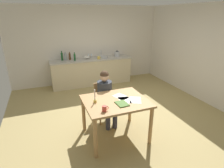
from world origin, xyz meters
name	(u,v)px	position (x,y,z in m)	size (l,w,h in m)	color
ground_plane	(116,114)	(0.00, 0.00, -0.02)	(5.20, 5.20, 0.04)	tan
wall_back	(88,45)	(0.00, 2.60, 1.30)	(5.20, 0.12, 2.60)	silver
wall_right	(205,54)	(2.60, 0.00, 1.30)	(0.12, 5.20, 2.60)	silver
kitchen_counter	(92,71)	(0.00, 2.24, 0.45)	(2.74, 0.64, 0.90)	beige
dining_table	(116,106)	(-0.37, -0.85, 0.68)	(1.18, 0.98, 0.80)	tan
chair_at_table	(104,100)	(-0.37, -0.11, 0.48)	(0.42, 0.42, 0.86)	tan
person_seated	(106,94)	(-0.36, -0.26, 0.68)	(0.33, 0.60, 1.19)	#333842
coffee_mug	(105,109)	(-0.70, -1.16, 0.85)	(0.11, 0.08, 0.10)	#D84C3F
candlestick	(95,99)	(-0.76, -0.80, 0.87)	(0.06, 0.06, 0.25)	gold
book_magazine	(122,104)	(-0.32, -1.04, 0.81)	(0.19, 0.25, 0.02)	#517735
paper_letter	(121,97)	(-0.21, -0.73, 0.80)	(0.21, 0.30, 0.00)	white
paper_bill	(125,100)	(-0.21, -0.91, 0.80)	(0.21, 0.30, 0.00)	white
paper_envelope	(135,100)	(-0.02, -0.97, 0.80)	(0.21, 0.30, 0.00)	white
sink_unit	(103,57)	(0.40, 2.24, 0.92)	(0.36, 0.36, 0.24)	#B2B7BC
bottle_oil	(62,56)	(-0.94, 2.33, 1.03)	(0.06, 0.06, 0.31)	#194C23
bottle_vinegar	(65,57)	(-0.84, 2.32, 1.02)	(0.07, 0.07, 0.27)	#8C999E
bottle_wine_red	(70,56)	(-0.70, 2.34, 1.01)	(0.06, 0.06, 0.26)	#593319
bottle_sauce	(75,57)	(-0.57, 2.16, 1.01)	(0.06, 0.06, 0.27)	#194C23
mixing_bowl	(87,57)	(-0.13, 2.30, 0.95)	(0.21, 0.21, 0.09)	white
stovetop_kettle	(117,54)	(0.94, 2.24, 1.00)	(0.18, 0.18, 0.22)	#B7BABF
wine_glass_near_sink	(91,54)	(0.05, 2.39, 1.01)	(0.07, 0.07, 0.15)	silver
wine_glass_by_kettle	(88,55)	(-0.05, 2.39, 1.01)	(0.07, 0.07, 0.15)	silver
teacup_on_counter	(99,58)	(0.22, 2.09, 0.95)	(0.12, 0.08, 0.09)	#F2CC4C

